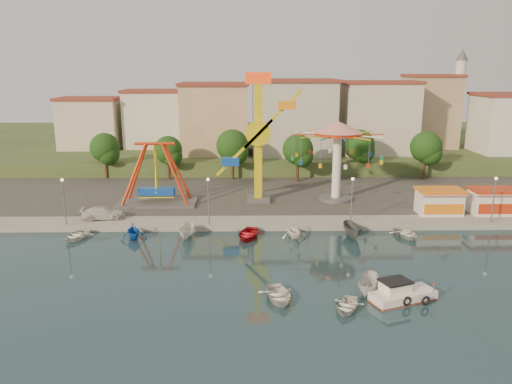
{
  "coord_description": "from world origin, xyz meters",
  "views": [
    {
      "loc": [
        -3.55,
        -40.64,
        17.7
      ],
      "look_at": [
        -2.7,
        14.0,
        4.0
      ],
      "focal_mm": 35.0,
      "sensor_mm": 36.0,
      "label": 1
    }
  ],
  "objects_px": {
    "rowboat_a": "(279,295)",
    "pirate_ship_ride": "(156,175)",
    "kamikaze_tower": "(261,142)",
    "skiff": "(369,285)",
    "wave_swinger": "(338,143)",
    "van": "(103,213)",
    "cabin_motorboat": "(401,295)"
  },
  "relations": [
    {
      "from": "skiff",
      "to": "pirate_ship_ride",
      "type": "bearing_deg",
      "value": 153.55
    },
    {
      "from": "kamikaze_tower",
      "to": "rowboat_a",
      "type": "relative_size",
      "value": 4.23
    },
    {
      "from": "kamikaze_tower",
      "to": "van",
      "type": "bearing_deg",
      "value": -157.81
    },
    {
      "from": "pirate_ship_ride",
      "to": "cabin_motorboat",
      "type": "height_order",
      "value": "pirate_ship_ride"
    },
    {
      "from": "kamikaze_tower",
      "to": "wave_swinger",
      "type": "xyz_separation_m",
      "value": [
        9.88,
        0.51,
        -0.26
      ]
    },
    {
      "from": "skiff",
      "to": "kamikaze_tower",
      "type": "bearing_deg",
      "value": 130.32
    },
    {
      "from": "cabin_motorboat",
      "to": "pirate_ship_ride",
      "type": "bearing_deg",
      "value": 110.3
    },
    {
      "from": "wave_swinger",
      "to": "rowboat_a",
      "type": "distance_m",
      "value": 30.41
    },
    {
      "from": "wave_swinger",
      "to": "cabin_motorboat",
      "type": "height_order",
      "value": "wave_swinger"
    },
    {
      "from": "rowboat_a",
      "to": "skiff",
      "type": "height_order",
      "value": "skiff"
    },
    {
      "from": "cabin_motorboat",
      "to": "skiff",
      "type": "distance_m",
      "value": 2.61
    },
    {
      "from": "kamikaze_tower",
      "to": "van",
      "type": "relative_size",
      "value": 3.39
    },
    {
      "from": "rowboat_a",
      "to": "pirate_ship_ride",
      "type": "bearing_deg",
      "value": 108.29
    },
    {
      "from": "cabin_motorboat",
      "to": "skiff",
      "type": "bearing_deg",
      "value": 129.93
    },
    {
      "from": "rowboat_a",
      "to": "van",
      "type": "bearing_deg",
      "value": 124.25
    },
    {
      "from": "cabin_motorboat",
      "to": "rowboat_a",
      "type": "xyz_separation_m",
      "value": [
        -9.54,
        0.27,
        -0.08
      ]
    },
    {
      "from": "pirate_ship_ride",
      "to": "wave_swinger",
      "type": "distance_m",
      "value": 23.63
    },
    {
      "from": "wave_swinger",
      "to": "kamikaze_tower",
      "type": "bearing_deg",
      "value": -177.04
    },
    {
      "from": "rowboat_a",
      "to": "skiff",
      "type": "xyz_separation_m",
      "value": [
        7.27,
        0.99,
        0.32
      ]
    },
    {
      "from": "wave_swinger",
      "to": "cabin_motorboat",
      "type": "relative_size",
      "value": 2.1
    },
    {
      "from": "wave_swinger",
      "to": "skiff",
      "type": "height_order",
      "value": "wave_swinger"
    },
    {
      "from": "kamikaze_tower",
      "to": "rowboat_a",
      "type": "xyz_separation_m",
      "value": [
        0.69,
        -27.41,
        -8.05
      ]
    },
    {
      "from": "van",
      "to": "rowboat_a",
      "type": "bearing_deg",
      "value": -145.44
    },
    {
      "from": "skiff",
      "to": "rowboat_a",
      "type": "bearing_deg",
      "value": -148.72
    },
    {
      "from": "kamikaze_tower",
      "to": "rowboat_a",
      "type": "height_order",
      "value": "kamikaze_tower"
    },
    {
      "from": "wave_swinger",
      "to": "pirate_ship_ride",
      "type": "bearing_deg",
      "value": -176.36
    },
    {
      "from": "pirate_ship_ride",
      "to": "rowboat_a",
      "type": "bearing_deg",
      "value": -61.96
    },
    {
      "from": "pirate_ship_ride",
      "to": "van",
      "type": "distance_m",
      "value": 8.88
    },
    {
      "from": "pirate_ship_ride",
      "to": "skiff",
      "type": "bearing_deg",
      "value": -50.0
    },
    {
      "from": "kamikaze_tower",
      "to": "pirate_ship_ride",
      "type": "bearing_deg",
      "value": -175.86
    },
    {
      "from": "cabin_motorboat",
      "to": "van",
      "type": "relative_size",
      "value": 1.14
    },
    {
      "from": "rowboat_a",
      "to": "cabin_motorboat",
      "type": "bearing_deg",
      "value": -11.34
    }
  ]
}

